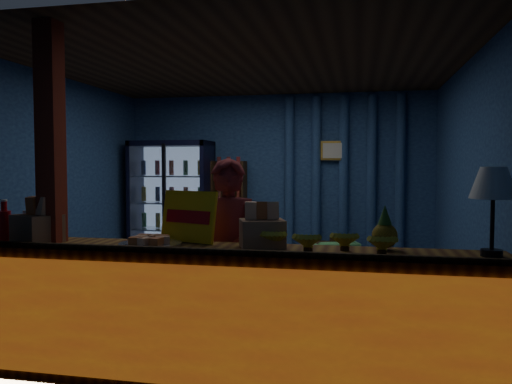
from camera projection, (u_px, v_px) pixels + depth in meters
The scene contains 19 objects.
ground at pixel (244, 305), 5.47m from camera, with size 4.60×4.60×0.00m, color #515154.
room_walls at pixel (244, 162), 5.39m from camera, with size 4.60×4.60×4.60m.
counter at pixel (185, 312), 3.58m from camera, with size 4.40×0.57×0.99m.
support_post at pixel (52, 196), 3.75m from camera, with size 0.16×0.16×2.60m, color maroon.
beverage_cooler at pixel (173, 205), 7.61m from camera, with size 1.20×0.62×1.90m.
bottle_shelf at pixel (230, 214), 7.58m from camera, with size 0.50×0.28×1.60m.
curtain_folds at pixel (343, 181), 7.29m from camera, with size 1.74×0.14×2.50m.
framed_picture at pixel (333, 151), 7.26m from camera, with size 0.36×0.04×0.28m.
shopkeeper at pixel (229, 257), 4.02m from camera, with size 0.58×0.38×1.59m, color maroon.
green_chair at pixel (332, 260), 6.59m from camera, with size 0.60×0.62×0.56m, color #57AE5C.
side_table at pixel (333, 261), 6.76m from camera, with size 0.61×0.51×0.57m.
yellow_sign at pixel (189, 217), 3.77m from camera, with size 0.49×0.26×0.39m.
soda_bottles at pixel (9, 223), 3.92m from camera, with size 0.43×0.18×0.32m.
snack_box_left at pixel (37, 226), 3.76m from camera, with size 0.41×0.38×0.34m.
snack_box_centre at pixel (262, 231), 3.53m from camera, with size 0.37×0.34×0.32m.
pastry_tray at pixel (150, 243), 3.59m from camera, with size 0.45×0.45×0.07m.
banana_bunches at pixel (326, 241), 3.33m from camera, with size 0.93×0.28×0.15m.
table_lamp at pixel (493, 186), 3.16m from camera, with size 0.29×0.29×0.57m.
pineapple at pixel (385, 232), 3.43m from camera, with size 0.17×0.17×0.30m.
Camera 1 is at (1.21, -5.26, 1.53)m, focal length 35.00 mm.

